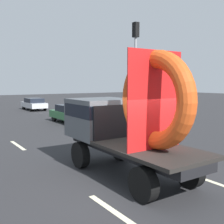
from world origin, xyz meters
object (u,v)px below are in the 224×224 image
(flatbed_truck, at_px, (121,121))
(distant_sedan, at_px, (71,113))
(oncoming_car, at_px, (34,104))
(traffic_light, at_px, (136,61))

(flatbed_truck, distance_m, distant_sedan, 11.67)
(distant_sedan, distance_m, oncoming_car, 10.62)
(flatbed_truck, bearing_deg, traffic_light, 48.26)
(traffic_light, distance_m, oncoming_car, 15.66)
(distant_sedan, bearing_deg, traffic_light, -63.12)
(distant_sedan, height_order, traffic_light, traffic_light)
(distant_sedan, distance_m, traffic_light, 6.24)
(flatbed_truck, height_order, oncoming_car, flatbed_truck)
(flatbed_truck, xyz_separation_m, traffic_light, (5.81, 6.51, 2.53))
(oncoming_car, bearing_deg, distant_sedan, -94.18)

